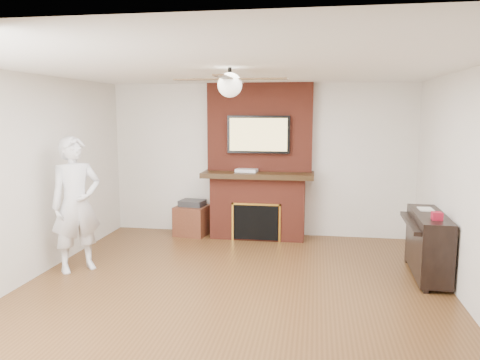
% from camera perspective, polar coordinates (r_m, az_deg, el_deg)
% --- Properties ---
extents(room_shell, '(5.36, 5.86, 2.86)m').
position_cam_1_polar(room_shell, '(5.07, -1.21, -0.66)').
color(room_shell, '#4F3017').
rests_on(room_shell, ground).
extents(fireplace, '(1.78, 0.64, 2.50)m').
position_cam_1_polar(fireplace, '(7.60, 2.29, 0.41)').
color(fireplace, maroon).
rests_on(fireplace, ground).
extents(tv, '(1.00, 0.08, 0.60)m').
position_cam_1_polar(tv, '(7.49, 2.27, 5.56)').
color(tv, black).
rests_on(tv, fireplace).
extents(ceiling_fan, '(1.21, 1.21, 0.31)m').
position_cam_1_polar(ceiling_fan, '(5.01, -1.25, 11.64)').
color(ceiling_fan, black).
rests_on(ceiling_fan, room_shell).
extents(person, '(0.75, 0.75, 1.74)m').
position_cam_1_polar(person, '(6.33, -19.34, -2.81)').
color(person, silver).
rests_on(person, ground).
extents(side_table, '(0.58, 0.58, 0.59)m').
position_cam_1_polar(side_table, '(7.87, -5.80, -4.71)').
color(side_table, '#512617').
rests_on(side_table, ground).
extents(piano, '(0.50, 1.24, 0.89)m').
position_cam_1_polar(piano, '(6.28, 21.91, -7.15)').
color(piano, black).
rests_on(piano, ground).
extents(cable_box, '(0.36, 0.23, 0.05)m').
position_cam_1_polar(cable_box, '(7.51, 0.80, 1.17)').
color(cable_box, silver).
rests_on(cable_box, fireplace).
extents(candle_orange, '(0.06, 0.06, 0.14)m').
position_cam_1_polar(candle_orange, '(7.64, 0.78, -6.63)').
color(candle_orange, orange).
rests_on(candle_orange, ground).
extents(candle_green, '(0.08, 0.08, 0.09)m').
position_cam_1_polar(candle_green, '(7.54, 2.41, -7.01)').
color(candle_green, '#32772F').
rests_on(candle_green, ground).
extents(candle_blue, '(0.06, 0.06, 0.09)m').
position_cam_1_polar(candle_blue, '(7.56, 3.45, -6.99)').
color(candle_blue, teal).
rests_on(candle_blue, ground).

